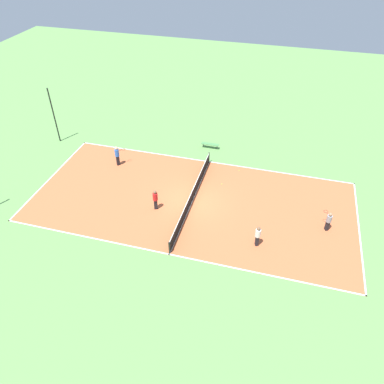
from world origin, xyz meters
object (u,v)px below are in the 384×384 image
tennis_ball_far_baseline (222,184)px  fence_post_back_right (54,116)px  tennis_net (192,196)px  bench (210,144)px  player_coach_red (155,199)px  tennis_ball_midcourt (239,171)px  player_far_white (258,235)px  player_near_blue (117,154)px  player_baseline_gray (329,220)px

tennis_ball_far_baseline → fence_post_back_right: bearing=80.7°
tennis_net → bench: 7.87m
player_coach_red → tennis_ball_midcourt: 8.28m
tennis_net → bench: (7.85, 0.44, -0.14)m
player_far_white → fence_post_back_right: fence_post_back_right is taller
player_far_white → tennis_ball_far_baseline: size_ratio=23.62×
player_near_blue → fence_post_back_right: 7.55m
player_baseline_gray → fence_post_back_right: (5.82, 24.25, 1.74)m
tennis_net → player_baseline_gray: size_ratio=7.31×
bench → player_near_blue: size_ratio=0.89×
bench → player_coach_red: (-9.40, 1.90, 0.59)m
player_baseline_gray → tennis_ball_far_baseline: bearing=43.9°
player_baseline_gray → player_coach_red: size_ratio=0.90×
player_far_white → tennis_ball_midcourt: 8.59m
player_coach_red → player_baseline_gray: bearing=-14.9°
tennis_net → player_baseline_gray: 9.83m
bench → player_far_white: (-11.10, -5.77, 0.55)m
tennis_net → player_baseline_gray: player_baseline_gray is taller
player_coach_red → player_near_blue: bearing=118.1°
player_far_white → fence_post_back_right: size_ratio=0.31×
bench → fence_post_back_right: 14.41m
bench → player_baseline_gray: 13.23m
bench → player_near_blue: 8.50m
tennis_ball_midcourt → player_baseline_gray: bearing=-127.5°
player_coach_red → tennis_ball_far_baseline: size_ratio=24.71×
player_baseline_gray → player_far_white: bearing=96.9°
bench → player_coach_red: 9.61m
player_near_blue → tennis_ball_far_baseline: size_ratio=26.59×
bench → fence_post_back_right: fence_post_back_right is taller
bench → tennis_net: bearing=93.2°
tennis_net → tennis_ball_midcourt: size_ratio=162.98×
player_far_white → bench: bearing=-169.5°
player_far_white → player_near_blue: bearing=-133.2°
tennis_net → tennis_ball_far_baseline: 3.23m
fence_post_back_right → tennis_ball_midcourt: bearing=-91.4°
fence_post_back_right → player_coach_red: bearing=-119.6°
tennis_net → player_near_blue: 8.03m
player_coach_red → tennis_ball_midcourt: size_ratio=24.71×
player_baseline_gray → player_coach_red: bearing=70.3°
player_coach_red → tennis_ball_far_baseline: (4.22, -4.09, -0.93)m
player_coach_red → tennis_net: bearing=13.7°
tennis_ball_midcourt → fence_post_back_right: bearing=88.6°
player_coach_red → tennis_ball_midcourt: bearing=31.8°
player_near_blue → fence_post_back_right: size_ratio=0.35×
tennis_ball_far_baseline → player_baseline_gray: bearing=-111.5°
player_baseline_gray → fence_post_back_right: size_ratio=0.29×
player_near_blue → tennis_ball_far_baseline: bearing=-46.1°
tennis_net → player_near_blue: player_near_blue is taller
bench → player_near_blue: bearing=34.6°
player_far_white → fence_post_back_right: 21.62m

